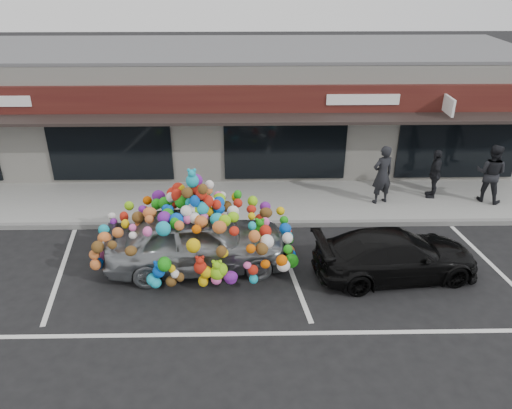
{
  "coord_description": "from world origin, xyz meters",
  "views": [
    {
      "loc": [
        1.7,
        -10.73,
        7.42
      ],
      "look_at": [
        1.92,
        1.4,
        1.3
      ],
      "focal_mm": 35.0,
      "sensor_mm": 36.0,
      "label": 1
    }
  ],
  "objects_px": {
    "black_sedan": "(396,255)",
    "pedestrian_a": "(382,175)",
    "toy_car": "(197,234)",
    "pedestrian_c": "(435,174)",
    "pedestrian_b": "(491,173)"
  },
  "relations": [
    {
      "from": "toy_car",
      "to": "pedestrian_c",
      "type": "distance_m",
      "value": 8.38
    },
    {
      "from": "black_sedan",
      "to": "pedestrian_c",
      "type": "xyz_separation_m",
      "value": [
        2.4,
        4.31,
        0.37
      ]
    },
    {
      "from": "toy_car",
      "to": "black_sedan",
      "type": "distance_m",
      "value": 5.11
    },
    {
      "from": "pedestrian_a",
      "to": "toy_car",
      "type": "bearing_deg",
      "value": 11.02
    },
    {
      "from": "pedestrian_b",
      "to": "black_sedan",
      "type": "bearing_deg",
      "value": 79.46
    },
    {
      "from": "toy_car",
      "to": "pedestrian_a",
      "type": "relative_size",
      "value": 2.65
    },
    {
      "from": "pedestrian_b",
      "to": "pedestrian_c",
      "type": "xyz_separation_m",
      "value": [
        -1.67,
        0.33,
        -0.14
      ]
    },
    {
      "from": "toy_car",
      "to": "pedestrian_b",
      "type": "distance_m",
      "value": 9.77
    },
    {
      "from": "toy_car",
      "to": "pedestrian_a",
      "type": "distance_m",
      "value": 6.57
    },
    {
      "from": "pedestrian_a",
      "to": "pedestrian_c",
      "type": "relative_size",
      "value": 1.18
    },
    {
      "from": "black_sedan",
      "to": "pedestrian_a",
      "type": "relative_size",
      "value": 2.15
    },
    {
      "from": "toy_car",
      "to": "black_sedan",
      "type": "relative_size",
      "value": 1.23
    },
    {
      "from": "toy_car",
      "to": "pedestrian_b",
      "type": "height_order",
      "value": "toy_car"
    },
    {
      "from": "black_sedan",
      "to": "pedestrian_b",
      "type": "distance_m",
      "value": 5.71
    },
    {
      "from": "toy_car",
      "to": "black_sedan",
      "type": "bearing_deg",
      "value": -101.66
    }
  ]
}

